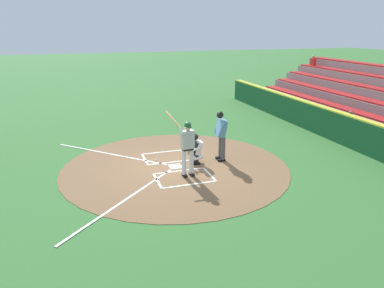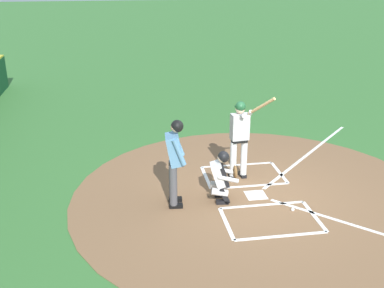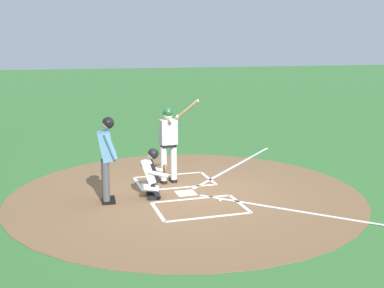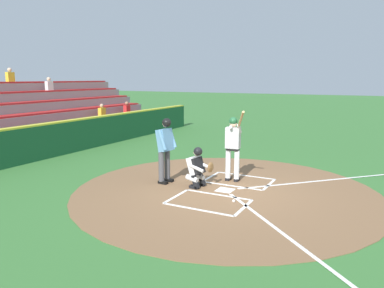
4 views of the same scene
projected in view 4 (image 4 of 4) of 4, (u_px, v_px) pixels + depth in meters
ground_plane at (225, 191)px, 9.75m from camera, size 120.00×120.00×0.00m
dirt_circle at (225, 190)px, 9.74m from camera, size 8.00×8.00×0.01m
home_plate_and_chalk at (257, 195)px, 9.34m from camera, size 7.93×4.91×0.01m
batter at (233, 144)px, 10.42m from camera, size 0.90×0.78×2.13m
catcher at (198, 166)px, 9.93m from camera, size 0.59×0.66×1.13m
plate_umpire at (165, 146)px, 10.26m from camera, size 0.60×0.44×1.86m
baseball at (234, 201)px, 8.81m from camera, size 0.07×0.07×0.07m
backstop_wall at (31, 143)px, 13.05m from camera, size 22.00×0.36×1.31m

